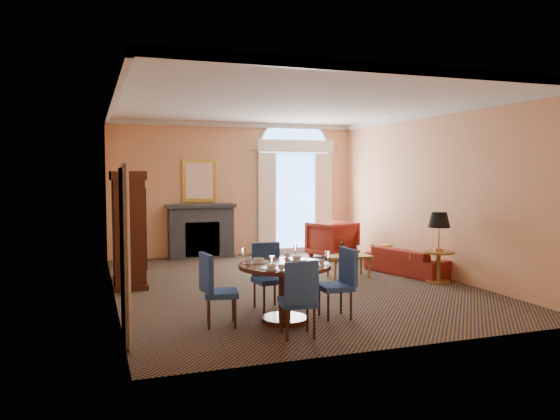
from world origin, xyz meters
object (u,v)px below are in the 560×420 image
object	(u,v)px
armchair	(332,239)
sofa	(408,261)
armoire	(128,231)
side_table	(439,238)
coffee_table	(348,257)
dining_table	(285,279)

from	to	relation	value
armchair	sofa	bearing A→B (deg)	82.66
armoire	side_table	xyz separation A→B (m)	(5.32, -1.56, -0.16)
coffee_table	side_table	xyz separation A→B (m)	(1.32, -0.97, 0.42)
side_table	armchair	bearing A→B (deg)	100.67
armchair	side_table	bearing A→B (deg)	79.74
armoire	coffee_table	distance (m)	4.08
armchair	side_table	world-z (taller)	side_table
coffee_table	side_table	world-z (taller)	side_table
dining_table	armchair	world-z (taller)	dining_table
coffee_table	side_table	size ratio (longest dim) A/B	0.68
armchair	coffee_table	distance (m)	2.40
sofa	coffee_table	distance (m)	1.28
armchair	coffee_table	world-z (taller)	armchair
armoire	armchair	bearing A→B (deg)	19.89
dining_table	side_table	distance (m)	3.83
side_table	armoire	bearing A→B (deg)	163.63
dining_table	armchair	xyz separation A→B (m)	(2.89, 4.78, -0.15)
sofa	armchair	bearing A→B (deg)	-2.57
armoire	dining_table	xyz separation A→B (m)	(1.81, -3.08, -0.40)
dining_table	coffee_table	xyz separation A→B (m)	(2.18, 2.48, -0.18)
sofa	armchair	world-z (taller)	armchair
sofa	coffee_table	bearing A→B (deg)	71.95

